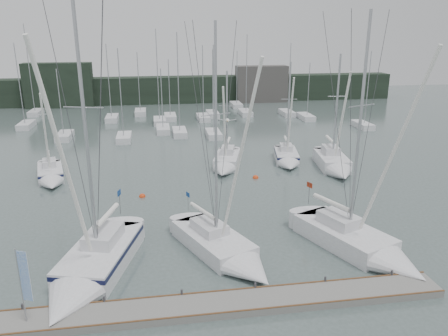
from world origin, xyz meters
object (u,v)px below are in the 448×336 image
object	(u,v)px
sailboat_near_center	(230,254)
sailboat_mid_e	(335,165)
sailboat_mid_c	(226,164)
buoy_a	(142,197)
sailboat_mid_a	(51,176)
sailboat_near_left	(89,272)
sailboat_near_right	(367,248)
dock_banner	(23,280)
sailboat_mid_d	(287,159)
buoy_b	(255,178)

from	to	relation	value
sailboat_near_center	sailboat_mid_e	distance (m)	21.11
sailboat_mid_c	buoy_a	xyz separation A→B (m)	(-8.40, -6.59, -0.56)
sailboat_mid_a	sailboat_near_left	bearing A→B (deg)	-85.56
sailboat_mid_a	buoy_a	xyz separation A→B (m)	(8.61, -5.40, -0.54)
sailboat_near_right	dock_banner	xyz separation A→B (m)	(-19.33, -3.99, 2.11)
sailboat_mid_a	sailboat_mid_d	distance (m)	23.91
sailboat_mid_a	buoy_b	size ratio (longest dim) A/B	18.00
sailboat_near_right	sailboat_mid_c	world-z (taller)	sailboat_near_right
sailboat_mid_d	dock_banner	world-z (taller)	sailboat_mid_d
sailboat_mid_e	sailboat_near_right	bearing A→B (deg)	-98.22
sailboat_near_center	sailboat_mid_d	size ratio (longest dim) A/B	1.34
sailboat_near_left	sailboat_near_center	distance (m)	8.41
sailboat_mid_c	buoy_a	bearing A→B (deg)	-126.15
sailboat_mid_c	sailboat_mid_d	distance (m)	6.87
buoy_a	buoy_b	size ratio (longest dim) A/B	0.98
sailboat_near_right	sailboat_mid_d	world-z (taller)	sailboat_near_right
buoy_a	dock_banner	xyz separation A→B (m)	(-5.01, -16.82, 2.70)
buoy_b	sailboat_near_left	bearing A→B (deg)	-129.62
dock_banner	sailboat_mid_c	bearing A→B (deg)	83.86
sailboat_mid_a	buoy_a	size ratio (longest dim) A/B	18.44
sailboat_near_center	dock_banner	bearing A→B (deg)	-179.23
dock_banner	sailboat_mid_e	bearing A→B (deg)	64.42
sailboat_mid_e	dock_banner	bearing A→B (deg)	-131.18
sailboat_mid_e	sailboat_near_center	bearing A→B (deg)	-122.26
sailboat_mid_a	sailboat_mid_e	bearing A→B (deg)	-15.86
sailboat_near_right	dock_banner	world-z (taller)	sailboat_near_right
sailboat_mid_d	buoy_a	world-z (taller)	sailboat_mid_d
sailboat_near_center	buoy_a	size ratio (longest dim) A/B	26.92
sailboat_mid_a	sailboat_mid_d	xyz separation A→B (m)	(23.83, 1.92, 0.01)
sailboat_near_left	sailboat_mid_c	xyz separation A→B (m)	(11.14, 19.66, -0.11)
sailboat_near_left	sailboat_mid_d	bearing A→B (deg)	64.23
sailboat_mid_a	dock_banner	bearing A→B (deg)	-93.98
dock_banner	sailboat_near_right	bearing A→B (deg)	35.33
sailboat_mid_a	sailboat_near_right	bearing A→B (deg)	-51.67
sailboat_mid_d	sailboat_mid_c	bearing A→B (deg)	-162.91
sailboat_mid_d	buoy_a	xyz separation A→B (m)	(-15.22, -7.32, -0.55)
sailboat_mid_c	buoy_b	bearing A→B (deg)	-38.20
sailboat_mid_a	dock_banner	distance (m)	22.62
sailboat_mid_a	buoy_b	xyz separation A→B (m)	(19.41, -2.12, -0.54)
sailboat_mid_c	sailboat_mid_e	size ratio (longest dim) A/B	0.85
sailboat_mid_e	buoy_b	distance (m)	8.53
sailboat_near_right	sailboat_mid_d	distance (m)	20.17
sailboat_mid_c	dock_banner	xyz separation A→B (m)	(-13.41, -23.41, 2.14)
sailboat_near_right	buoy_a	xyz separation A→B (m)	(-14.32, 12.83, -0.59)
sailboat_near_right	sailboat_mid_a	bearing A→B (deg)	118.98
sailboat_mid_e	buoy_a	size ratio (longest dim) A/B	21.80
sailboat_near_center	sailboat_mid_d	distance (m)	21.58
sailboat_near_left	dock_banner	xyz separation A→B (m)	(-2.27, -3.75, 2.03)
sailboat_near_right	dock_banner	distance (m)	19.85
sailboat_mid_e	buoy_a	bearing A→B (deg)	-159.93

